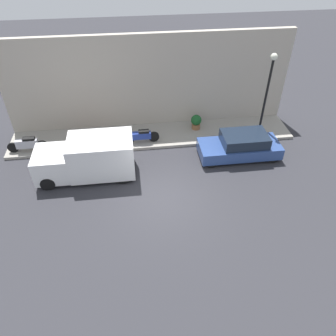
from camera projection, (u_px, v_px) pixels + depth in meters
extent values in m
plane|color=#2D2D33|center=(163.00, 197.00, 14.44)|extent=(60.00, 60.00, 0.00)
cube|color=gray|center=(153.00, 136.00, 18.13)|extent=(2.37, 15.27, 0.15)
cube|color=#B2A899|center=(149.00, 83.00, 17.57)|extent=(0.30, 15.27, 5.19)
cube|color=#2D4784|center=(239.00, 149.00, 16.52)|extent=(1.66, 4.05, 0.59)
cube|color=#192333|center=(244.00, 139.00, 16.18)|extent=(1.46, 2.23, 0.55)
cylinder|color=black|center=(212.00, 162.00, 15.92)|extent=(0.20, 0.62, 0.62)
cylinder|color=black|center=(205.00, 145.00, 17.01)|extent=(0.20, 0.62, 0.62)
cylinder|color=black|center=(273.00, 157.00, 16.22)|extent=(0.20, 0.62, 0.62)
cylinder|color=black|center=(263.00, 141.00, 17.32)|extent=(0.20, 0.62, 0.62)
cube|color=white|center=(102.00, 155.00, 15.07)|extent=(1.88, 2.93, 1.77)
cube|color=white|center=(53.00, 164.00, 15.02)|extent=(1.79, 1.58, 1.24)
cube|color=#192333|center=(46.00, 158.00, 14.78)|extent=(1.60, 0.87, 0.50)
cylinder|color=black|center=(48.00, 183.00, 14.67)|extent=(0.22, 0.66, 0.66)
cylinder|color=black|center=(53.00, 161.00, 15.92)|extent=(0.22, 0.66, 0.66)
cylinder|color=black|center=(123.00, 177.00, 15.00)|extent=(0.22, 0.66, 0.66)
cylinder|color=black|center=(122.00, 156.00, 16.25)|extent=(0.22, 0.66, 0.66)
cube|color=#B21E1E|center=(87.00, 138.00, 17.06)|extent=(0.30, 1.14, 0.35)
cube|color=black|center=(89.00, 134.00, 16.93)|extent=(0.27, 0.62, 0.12)
cylinder|color=black|center=(72.00, 141.00, 17.07)|extent=(0.10, 0.61, 0.61)
cylinder|color=black|center=(102.00, 139.00, 17.22)|extent=(0.10, 0.61, 0.61)
cube|color=navy|center=(141.00, 135.00, 17.24)|extent=(0.30, 1.01, 0.36)
cube|color=black|center=(144.00, 131.00, 17.10)|extent=(0.27, 0.55, 0.12)
cylinder|color=black|center=(129.00, 138.00, 17.26)|extent=(0.10, 0.58, 0.58)
cylinder|color=black|center=(154.00, 137.00, 17.39)|extent=(0.10, 0.58, 0.58)
cube|color=#B7B7BF|center=(27.00, 144.00, 16.61)|extent=(0.30, 1.08, 0.44)
cube|color=black|center=(28.00, 139.00, 16.45)|extent=(0.27, 0.59, 0.12)
cylinder|color=black|center=(13.00, 147.00, 16.65)|extent=(0.10, 0.55, 0.55)
cylinder|color=black|center=(43.00, 145.00, 16.79)|extent=(0.10, 0.55, 0.55)
cylinder|color=black|center=(265.00, 100.00, 16.69)|extent=(0.12, 0.12, 4.27)
sphere|color=silver|center=(274.00, 57.00, 15.28)|extent=(0.34, 0.34, 0.34)
cylinder|color=brown|center=(196.00, 126.00, 18.47)|extent=(0.47, 0.47, 0.31)
sphere|color=#195123|center=(196.00, 120.00, 18.23)|extent=(0.59, 0.59, 0.59)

